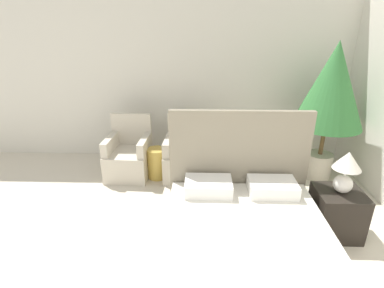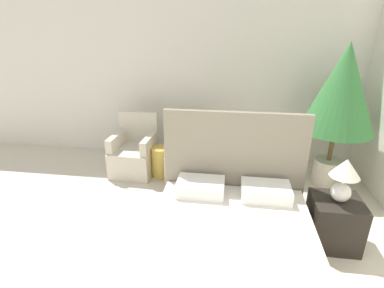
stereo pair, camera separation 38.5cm
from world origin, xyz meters
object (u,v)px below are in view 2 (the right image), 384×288
at_px(bed, 230,260).
at_px(table_lamp, 344,176).
at_px(armchair_near_window_right, 190,159).
at_px(armchair_near_window_left, 134,155).
at_px(side_table, 161,162).
at_px(potted_palm, 342,93).
at_px(nightstand, 334,222).

relative_size(bed, table_lamp, 4.66).
bearing_deg(armchair_near_window_right, table_lamp, -34.49).
bearing_deg(armchair_near_window_left, side_table, -5.43).
xyz_separation_m(potted_palm, side_table, (-2.43, -0.08, -1.11)).
bearing_deg(potted_palm, armchair_near_window_right, -179.46).
bearing_deg(side_table, armchair_near_window_right, 7.84).
relative_size(armchair_near_window_left, armchair_near_window_right, 1.00).
relative_size(bed, side_table, 4.67).
distance_m(potted_palm, side_table, 2.67).
distance_m(armchair_near_window_left, potted_palm, 3.05).
bearing_deg(side_table, armchair_near_window_left, 172.11).
relative_size(armchair_near_window_left, potted_palm, 0.46).
xyz_separation_m(armchair_near_window_left, side_table, (0.43, -0.06, -0.05)).
bearing_deg(side_table, table_lamp, -29.98).
xyz_separation_m(bed, armchair_near_window_left, (-1.51, 2.01, -0.00)).
xyz_separation_m(armchair_near_window_left, potted_palm, (2.86, 0.02, 1.06)).
relative_size(armchair_near_window_right, potted_palm, 0.46).
relative_size(armchair_near_window_right, nightstand, 1.71).
height_order(potted_palm, nightstand, potted_palm).
xyz_separation_m(armchair_near_window_right, nightstand, (1.71, -1.30, -0.02)).
xyz_separation_m(armchair_near_window_left, nightstand, (2.58, -1.30, -0.02)).
bearing_deg(side_table, potted_palm, 1.86).
bearing_deg(armchair_near_window_right, potted_palm, 3.27).
height_order(bed, potted_palm, potted_palm).
height_order(armchair_near_window_right, side_table, armchair_near_window_right).
distance_m(bed, nightstand, 1.28).
bearing_deg(nightstand, table_lamp, -4.22).
bearing_deg(nightstand, bed, -146.26).
height_order(nightstand, table_lamp, table_lamp).
height_order(armchair_near_window_left, nightstand, armchair_near_window_left).
distance_m(bed, armchair_near_window_right, 2.11).
xyz_separation_m(bed, table_lamp, (1.07, 0.71, 0.52)).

